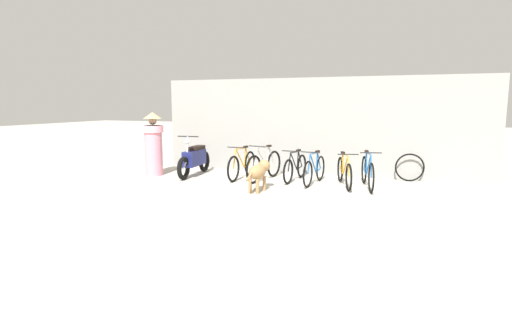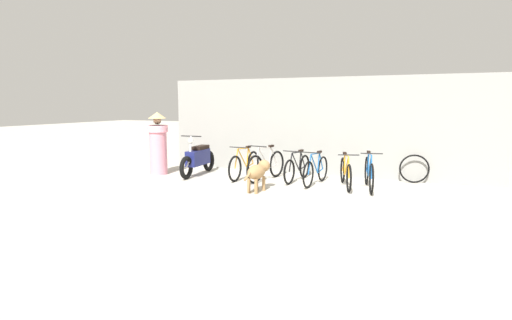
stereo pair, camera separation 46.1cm
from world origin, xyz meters
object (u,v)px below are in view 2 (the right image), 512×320
at_px(bicycle_0, 244,165).
at_px(spare_tire_left, 414,169).
at_px(bicycle_1, 266,166).
at_px(bicycle_5, 369,173).
at_px(bicycle_4, 346,173).
at_px(person_in_robes, 158,143).
at_px(bicycle_2, 297,168).
at_px(bicycle_3, 316,171).
at_px(stray_dog, 258,171).
at_px(motorcycle, 198,159).

xyz_separation_m(bicycle_0, spare_tire_left, (4.04, 1.09, 0.00)).
xyz_separation_m(bicycle_1, bicycle_5, (2.52, -0.08, -0.01)).
distance_m(bicycle_4, person_in_robes, 5.06).
relative_size(bicycle_1, bicycle_2, 1.09).
xyz_separation_m(bicycle_2, bicycle_3, (0.53, -0.23, 0.01)).
bearing_deg(bicycle_0, bicycle_5, 90.93).
bearing_deg(bicycle_1, bicycle_2, 114.19).
bearing_deg(bicycle_0, person_in_robes, -79.25).
distance_m(bicycle_0, stray_dog, 1.56).
bearing_deg(spare_tire_left, person_in_robes, -167.43).
xyz_separation_m(bicycle_5, person_in_robes, (-5.55, -0.28, 0.50)).
bearing_deg(motorcycle, bicycle_2, 90.52).
distance_m(bicycle_5, stray_dog, 2.51).
bearing_deg(spare_tire_left, motorcycle, -168.29).
xyz_separation_m(bicycle_0, motorcycle, (-1.36, -0.04, 0.09)).
bearing_deg(stray_dog, bicycle_0, 41.23).
distance_m(stray_dog, person_in_robes, 3.48).
bearing_deg(bicycle_3, bicycle_0, -85.43).
relative_size(bicycle_1, motorcycle, 0.90).
bearing_deg(spare_tire_left, bicycle_3, -152.20).
bearing_deg(bicycle_2, bicycle_0, -76.34).
bearing_deg(bicycle_0, spare_tire_left, 107.39).
bearing_deg(bicycle_5, bicycle_0, -104.48).
bearing_deg(spare_tire_left, bicycle_2, -161.49).
relative_size(bicycle_1, stray_dog, 1.59).
height_order(bicycle_0, stray_dog, bicycle_0).
relative_size(bicycle_3, bicycle_5, 0.91).
distance_m(bicycle_5, motorcycle, 4.49).
distance_m(bicycle_0, bicycle_4, 2.60).
bearing_deg(bicycle_1, bicycle_5, 98.45).
distance_m(bicycle_3, stray_dog, 1.56).
xyz_separation_m(bicycle_0, person_in_robes, (-2.42, -0.36, 0.51)).
bearing_deg(bicycle_0, stray_dog, 38.48).
height_order(bicycle_5, motorcycle, motorcycle).
bearing_deg(bicycle_4, bicycle_0, -109.63).
bearing_deg(bicycle_3, person_in_robes, -79.91).
distance_m(bicycle_0, bicycle_1, 0.61).
bearing_deg(spare_tire_left, bicycle_0, -164.98).
bearing_deg(stray_dog, person_in_robes, 79.99).
xyz_separation_m(bicycle_5, motorcycle, (-4.49, 0.04, 0.07)).
distance_m(bicycle_5, person_in_robes, 5.58).
bearing_deg(bicycle_5, motorcycle, -103.59).
bearing_deg(bicycle_2, bicycle_4, 84.29).
bearing_deg(person_in_robes, motorcycle, -171.01).
bearing_deg(bicycle_4, person_in_robes, -104.87).
xyz_separation_m(bicycle_5, stray_dog, (-2.21, -1.18, 0.08)).
height_order(bicycle_0, bicycle_3, bicycle_0).
bearing_deg(bicycle_1, person_in_robes, -73.06).
height_order(bicycle_0, bicycle_1, bicycle_1).
height_order(bicycle_1, bicycle_5, bicycle_1).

